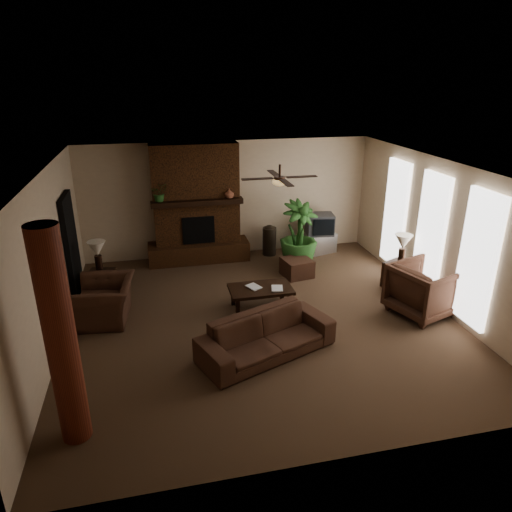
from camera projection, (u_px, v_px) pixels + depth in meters
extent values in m
plane|color=brown|center=(261.00, 318.00, 8.66)|extent=(7.00, 7.00, 0.00)
plane|color=silver|center=(261.00, 169.00, 7.63)|extent=(7.00, 7.00, 0.00)
plane|color=#CBB393|center=(228.00, 199.00, 11.32)|extent=(7.00, 0.00, 7.00)
plane|color=#CBB393|center=(336.00, 361.00, 4.97)|extent=(7.00, 0.00, 7.00)
plane|color=#CBB393|center=(49.00, 265.00, 7.43)|extent=(0.00, 7.00, 7.00)
plane|color=#CBB393|center=(439.00, 234.00, 8.86)|extent=(0.00, 7.00, 7.00)
cube|color=#512C15|center=(196.00, 203.00, 10.93)|extent=(2.00, 0.50, 2.80)
cube|color=#512C15|center=(199.00, 251.00, 11.27)|extent=(2.40, 0.70, 0.45)
cube|color=black|center=(199.00, 230.00, 10.90)|extent=(0.75, 0.04, 0.65)
cube|color=black|center=(197.00, 202.00, 10.64)|extent=(2.10, 0.28, 0.12)
cube|color=white|center=(395.00, 214.00, 10.32)|extent=(0.08, 0.85, 2.35)
cube|color=white|center=(430.00, 233.00, 9.05)|extent=(0.08, 0.85, 2.35)
cube|color=white|center=(477.00, 260.00, 7.78)|extent=(0.08, 0.85, 2.35)
cylinder|color=maroon|center=(61.00, 340.00, 5.36)|extent=(0.36, 0.36, 2.80)
cube|color=black|center=(72.00, 247.00, 9.20)|extent=(0.10, 1.00, 2.10)
cylinder|color=black|center=(280.00, 171.00, 8.03)|extent=(0.04, 0.04, 0.24)
cylinder|color=black|center=(280.00, 178.00, 8.07)|extent=(0.20, 0.20, 0.06)
ellipsoid|color=#F2BF72|center=(280.00, 182.00, 8.09)|extent=(0.26, 0.26, 0.14)
cube|color=black|center=(302.00, 177.00, 8.15)|extent=(0.55, 0.12, 0.01)
cube|color=black|center=(257.00, 179.00, 7.98)|extent=(0.55, 0.12, 0.01)
cube|color=black|center=(274.00, 173.00, 8.43)|extent=(0.12, 0.55, 0.01)
cube|color=black|center=(286.00, 183.00, 7.70)|extent=(0.12, 0.55, 0.01)
imported|color=#452A1D|center=(267.00, 330.00, 7.43)|extent=(2.32, 1.43, 0.87)
imported|color=#452A1D|center=(104.00, 294.00, 8.46)|extent=(0.86, 1.22, 1.01)
imported|color=#452A1D|center=(424.00, 287.00, 8.66)|extent=(1.27, 1.31, 1.08)
cube|color=black|center=(261.00, 289.00, 8.91)|extent=(1.20, 0.70, 0.06)
cube|color=black|center=(238.00, 308.00, 8.66)|extent=(0.07, 0.07, 0.37)
cube|color=black|center=(289.00, 302.00, 8.86)|extent=(0.07, 0.07, 0.37)
cube|color=black|center=(233.00, 296.00, 9.11)|extent=(0.07, 0.07, 0.37)
cube|color=black|center=(282.00, 291.00, 9.32)|extent=(0.07, 0.07, 0.37)
cube|color=#452A1D|center=(297.00, 267.00, 10.41)|extent=(0.70, 0.70, 0.40)
cube|color=silver|center=(318.00, 243.00, 11.76)|extent=(0.95, 0.71, 0.50)
cube|color=#3D3C3F|center=(320.00, 224.00, 11.53)|extent=(0.72, 0.59, 0.52)
cube|color=black|center=(324.00, 227.00, 11.29)|extent=(0.52, 0.11, 0.40)
cylinder|color=black|center=(269.00, 241.00, 11.58)|extent=(0.34, 0.34, 0.70)
sphere|color=black|center=(269.00, 232.00, 11.49)|extent=(0.34, 0.34, 0.34)
imported|color=#2A5421|center=(298.00, 248.00, 10.86)|extent=(1.43, 1.78, 0.88)
cube|color=black|center=(102.00, 284.00, 9.40)|extent=(0.60, 0.60, 0.55)
cylinder|color=black|center=(99.00, 264.00, 9.24)|extent=(0.16, 0.16, 0.35)
cone|color=#F2E6CD|center=(97.00, 249.00, 9.12)|extent=(0.42, 0.42, 0.30)
cube|color=black|center=(398.00, 275.00, 9.82)|extent=(0.66, 0.66, 0.55)
cylinder|color=black|center=(402.00, 256.00, 9.61)|extent=(0.15, 0.15, 0.35)
cone|color=#F2E6CD|center=(403.00, 242.00, 9.49)|extent=(0.38, 0.38, 0.30)
imported|color=#2A5421|center=(160.00, 194.00, 10.42)|extent=(0.41, 0.45, 0.33)
imported|color=brown|center=(229.00, 193.00, 10.72)|extent=(0.25, 0.25, 0.22)
imported|color=#999999|center=(249.00, 282.00, 8.79)|extent=(0.21, 0.12, 0.29)
imported|color=#999999|center=(272.00, 282.00, 8.80)|extent=(0.21, 0.07, 0.29)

